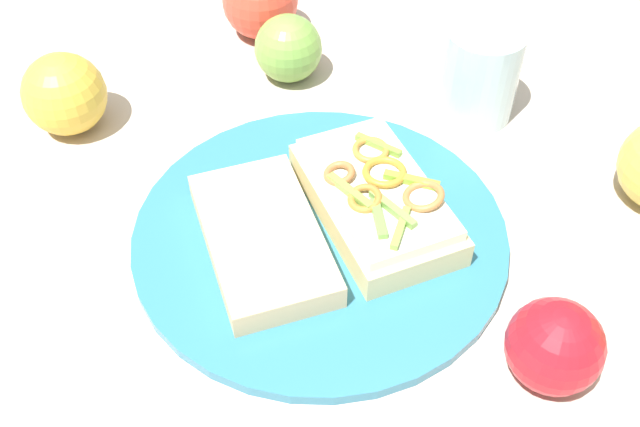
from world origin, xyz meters
The scene contains 9 objects.
ground_plane centered at (0.00, 0.00, 0.00)m, with size 2.00×2.00×0.00m, color #C0AD9E.
plate centered at (0.00, 0.00, 0.01)m, with size 0.31×0.31×0.01m, color teal.
sandwich centered at (-0.01, 0.05, 0.03)m, with size 0.18×0.11×0.05m.
bread_slice_side centered at (0.01, -0.05, 0.02)m, with size 0.16×0.09×0.02m, color #E0BC8A.
apple_0 centered at (0.17, 0.12, 0.03)m, with size 0.07×0.07×0.07m, color red.
apple_3 centered at (-0.32, 0.02, 0.04)m, with size 0.08×0.08×0.08m, color #D6412F.
apple_4 centered at (-0.20, -0.20, 0.04)m, with size 0.08×0.08×0.08m, color gold.
apple_5 centered at (-0.23, 0.03, 0.04)m, with size 0.07×0.07×0.07m, color #75A444.
drinking_glass centered at (-0.12, 0.19, 0.05)m, with size 0.07×0.07×0.09m, color silver.
Camera 1 is at (0.40, -0.11, 0.47)m, focal length 41.36 mm.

